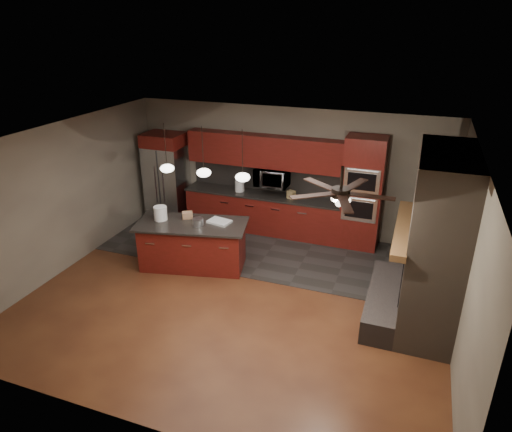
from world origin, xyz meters
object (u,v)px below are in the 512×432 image
at_px(paint_tray, 219,222).
at_px(counter_bucket, 240,186).
at_px(kitchen_island, 193,245).
at_px(paint_can, 198,222).
at_px(white_bucket, 160,213).
at_px(refrigerator, 167,177).
at_px(microwave, 272,177).
at_px(counter_box, 291,195).
at_px(oven_tower, 362,193).
at_px(cardboard_box, 187,215).

height_order(paint_tray, counter_bucket, counter_bucket).
height_order(kitchen_island, paint_can, paint_can).
bearing_deg(white_bucket, refrigerator, 117.16).
height_order(microwave, white_bucket, microwave).
xyz_separation_m(microwave, refrigerator, (-2.58, -0.13, -0.25)).
bearing_deg(paint_can, microwave, 69.79).
bearing_deg(paint_can, refrigerator, 132.62).
bearing_deg(microwave, paint_tray, -103.52).
xyz_separation_m(kitchen_island, counter_box, (1.41, 1.96, 0.52)).
bearing_deg(refrigerator, paint_tray, -38.81).
height_order(refrigerator, kitchen_island, refrigerator).
height_order(white_bucket, paint_tray, white_bucket).
height_order(paint_can, counter_bucket, counter_bucket).
distance_m(oven_tower, cardboard_box, 3.59).
bearing_deg(white_bucket, paint_tray, 12.89).
xyz_separation_m(microwave, counter_bucket, (-0.75, -0.05, -0.28)).
relative_size(kitchen_island, counter_box, 12.73).
height_order(white_bucket, paint_can, white_bucket).
bearing_deg(counter_box, white_bucket, -112.47).
relative_size(oven_tower, microwave, 3.25).
bearing_deg(counter_box, kitchen_island, -102.63).
xyz_separation_m(microwave, white_bucket, (-1.57, -2.11, -0.25)).
relative_size(refrigerator, counter_box, 11.81).
distance_m(oven_tower, counter_bucket, 2.73).
bearing_deg(microwave, paint_can, -110.21).
relative_size(kitchen_island, paint_tray, 5.40).
xyz_separation_m(cardboard_box, counter_box, (1.59, 1.77, 0.01)).
height_order(microwave, cardboard_box, microwave).
bearing_deg(cardboard_box, paint_tray, -29.05).
distance_m(refrigerator, counter_box, 3.06).
bearing_deg(oven_tower, counter_box, -178.37).
bearing_deg(cardboard_box, microwave, 28.55).
relative_size(refrigerator, paint_can, 10.28).
bearing_deg(refrigerator, cardboard_box, -49.84).
bearing_deg(cardboard_box, refrigerator, 99.57).
height_order(kitchen_island, cardboard_box, cardboard_box).
bearing_deg(counter_box, paint_can, -98.95).
bearing_deg(white_bucket, kitchen_island, 4.10).
relative_size(oven_tower, counter_box, 13.41).
bearing_deg(refrigerator, paint_can, -47.38).
bearing_deg(oven_tower, counter_bucket, 179.84).
height_order(oven_tower, paint_tray, oven_tower).
distance_m(microwave, white_bucket, 2.64).
xyz_separation_m(paint_can, cardboard_box, (-0.34, 0.23, -0.01)).
bearing_deg(white_bucket, microwave, 53.34).
xyz_separation_m(refrigerator, counter_box, (3.06, 0.03, -0.06)).
relative_size(counter_bucket, counter_box, 1.35).
height_order(oven_tower, microwave, oven_tower).
bearing_deg(counter_bucket, refrigerator, -177.46).
height_order(paint_tray, counter_box, counter_box).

